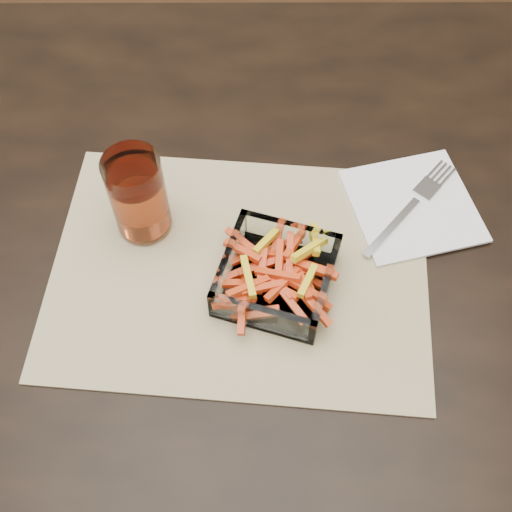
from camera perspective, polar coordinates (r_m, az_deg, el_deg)
The scene contains 6 objects.
dining_table at distance 0.88m, azimuth -0.63°, elevation -1.25°, with size 1.60×0.90×0.75m.
placemat at distance 0.77m, azimuth -1.48°, elevation -1.17°, with size 0.45×0.33×0.00m, color tan.
glass_bowl at distance 0.74m, azimuth 1.82°, elevation -1.89°, with size 0.16×0.16×0.05m.
tumbler at distance 0.77m, azimuth -10.38°, elevation 5.12°, with size 0.07×0.07×0.12m.
napkin at distance 0.85m, azimuth 13.76°, elevation 4.40°, with size 0.15×0.15×0.00m, color white.
fork at distance 0.84m, azimuth 13.71°, elevation 4.44°, with size 0.14×0.15×0.00m.
Camera 1 is at (0.01, -0.44, 1.42)m, focal length 45.00 mm.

